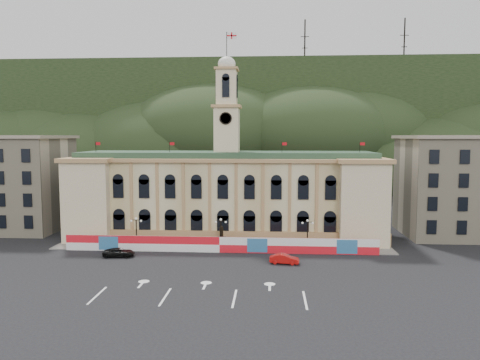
# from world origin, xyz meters

# --- Properties ---
(ground) EXTENTS (260.00, 260.00, 0.00)m
(ground) POSITION_xyz_m (0.00, 0.00, 0.00)
(ground) COLOR black
(ground) RESTS_ON ground
(lane_markings) EXTENTS (26.00, 10.00, 0.02)m
(lane_markings) POSITION_xyz_m (0.00, -5.00, 0.00)
(lane_markings) COLOR white
(lane_markings) RESTS_ON ground
(hill_ridge) EXTENTS (230.00, 80.00, 64.00)m
(hill_ridge) POSITION_xyz_m (0.03, 121.99, 19.48)
(hill_ridge) COLOR black
(hill_ridge) RESTS_ON ground
(city_hall) EXTENTS (56.20, 17.60, 37.10)m
(city_hall) POSITION_xyz_m (0.00, 27.63, 7.85)
(city_hall) COLOR beige
(city_hall) RESTS_ON ground
(side_building_left) EXTENTS (21.00, 17.00, 18.60)m
(side_building_left) POSITION_xyz_m (-43.00, 30.93, 9.33)
(side_building_left) COLOR #C3B696
(side_building_left) RESTS_ON ground
(side_building_right) EXTENTS (21.00, 17.00, 18.60)m
(side_building_right) POSITION_xyz_m (43.00, 30.93, 9.33)
(side_building_right) COLOR #C3B696
(side_building_right) RESTS_ON ground
(hoarding_fence) EXTENTS (50.00, 0.44, 2.50)m
(hoarding_fence) POSITION_xyz_m (0.06, 15.07, 1.25)
(hoarding_fence) COLOR red
(hoarding_fence) RESTS_ON ground
(pavement) EXTENTS (56.00, 5.50, 0.16)m
(pavement) POSITION_xyz_m (0.00, 17.75, 0.08)
(pavement) COLOR slate
(pavement) RESTS_ON ground
(statue) EXTENTS (1.40, 1.40, 3.72)m
(statue) POSITION_xyz_m (0.00, 18.00, 1.19)
(statue) COLOR #595651
(statue) RESTS_ON ground
(lamp_left) EXTENTS (1.96, 0.44, 5.15)m
(lamp_left) POSITION_xyz_m (-14.00, 17.00, 3.07)
(lamp_left) COLOR black
(lamp_left) RESTS_ON ground
(lamp_center) EXTENTS (1.96, 0.44, 5.15)m
(lamp_center) POSITION_xyz_m (0.00, 17.00, 3.07)
(lamp_center) COLOR black
(lamp_center) RESTS_ON ground
(lamp_right) EXTENTS (1.96, 0.44, 5.15)m
(lamp_right) POSITION_xyz_m (14.00, 17.00, 3.07)
(lamp_right) COLOR black
(lamp_right) RESTS_ON ground
(red_sedan) EXTENTS (2.66, 4.66, 1.40)m
(red_sedan) POSITION_xyz_m (10.10, 9.07, 0.70)
(red_sedan) COLOR #BC0F0D
(red_sedan) RESTS_ON ground
(black_suv) EXTENTS (3.01, 5.17, 1.33)m
(black_suv) POSITION_xyz_m (-15.14, 11.35, 0.67)
(black_suv) COLOR black
(black_suv) RESTS_ON ground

